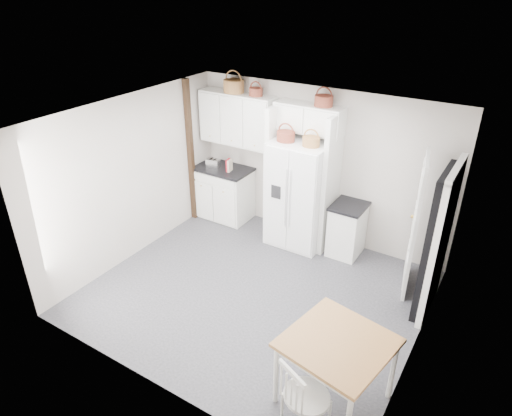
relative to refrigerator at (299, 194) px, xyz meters
The scene contains 27 objects.
floor 1.85m from the refrigerator, 84.68° to the right, with size 4.50×4.50×0.00m, color #2C2C32.
ceiling 2.34m from the refrigerator, 84.68° to the right, with size 4.50×4.50×0.00m, color white.
wall_back 0.58m from the refrigerator, 68.99° to the left, with size 4.50×4.50×0.00m, color #B7ADA3.
wall_left 2.68m from the refrigerator, 142.53° to the right, with size 4.00×4.00×0.00m, color #B7ADA3.
wall_right 2.92m from the refrigerator, 33.85° to the right, with size 4.00×4.00×0.00m, color #B7ADA3.
refrigerator is the anchor object (origin of this frame).
base_cab_left 1.67m from the refrigerator, behind, with size 1.03×0.65×0.95m, color white.
base_cab_right 0.98m from the refrigerator, ahead, with size 0.48×0.58×0.85m, color white.
dining_table 3.34m from the refrigerator, 55.90° to the right, with size 1.00×1.00×0.84m, color brown.
windsor_chair 3.71m from the refrigerator, 61.46° to the right, with size 0.48×0.44×0.99m, color white.
counter_left 1.61m from the refrigerator, behind, with size 1.07×0.69×0.04m, color black.
counter_right 0.85m from the refrigerator, ahead, with size 0.52×0.62×0.04m, color black.
toaster 1.76m from the refrigerator, behind, with size 0.24×0.14×0.16m, color silver.
cookbook_red 1.45m from the refrigerator, behind, with size 0.03×0.15×0.22m, color #B01521.
cookbook_cream 1.40m from the refrigerator, behind, with size 0.03×0.15×0.22m, color beige.
basket_upper_b 2.11m from the refrigerator, behind, with size 0.36×0.36×0.21m, color brown.
basket_upper_c 1.82m from the refrigerator, 167.32° to the left, with size 0.23×0.23×0.13m, color maroon.
basket_bridge_b 1.56m from the refrigerator, 44.01° to the left, with size 0.29×0.29×0.16m, color maroon.
basket_fridge_a 1.01m from the refrigerator, 156.44° to the right, with size 0.29×0.29×0.16m, color maroon.
basket_fridge_b 1.00m from the refrigerator, 25.85° to the right, with size 0.27×0.27×0.15m, color brown.
upper_cabinet 1.69m from the refrigerator, behind, with size 1.40×0.34×0.90m, color white.
bridge_cabinet 1.24m from the refrigerator, 90.00° to the left, with size 1.12×0.34×0.45m, color white.
fridge_panel_left 0.57m from the refrigerator, 169.94° to the left, with size 0.08×0.60×2.30m, color white.
fridge_panel_right 0.57m from the refrigerator, 10.06° to the left, with size 0.08×0.60×2.30m, color white.
trim_post 2.10m from the refrigerator, behind, with size 0.09×0.09×2.60m, color black.
doorway_void 2.39m from the refrigerator, 14.78° to the right, with size 0.18×0.85×2.05m, color black.
door_slab 1.97m from the refrigerator, ahead, with size 0.80×0.04×2.05m, color white.
Camera 1 is at (2.83, -4.52, 4.20)m, focal length 32.00 mm.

